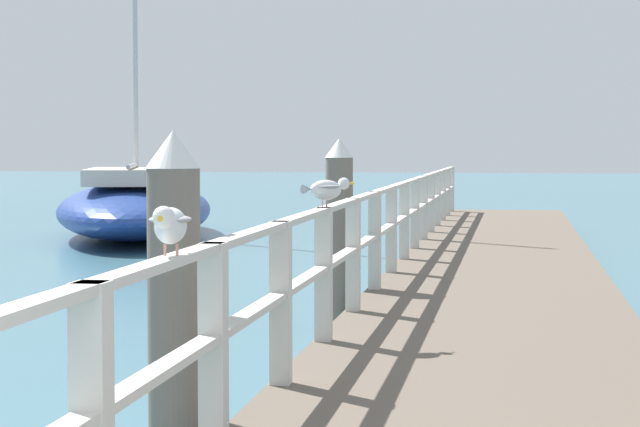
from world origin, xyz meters
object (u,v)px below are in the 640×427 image
at_px(dock_piling_far, 339,229).
at_px(seagull_background, 326,189).
at_px(dock_piling_near, 174,307).
at_px(boat_0, 135,207).
at_px(seagull_foreground, 170,224).

relative_size(dock_piling_far, seagull_background, 4.93).
relative_size(dock_piling_near, dock_piling_far, 1.00).
xyz_separation_m(dock_piling_near, seagull_background, (0.39, 2.70, 0.53)).
xyz_separation_m(dock_piling_far, seagull_background, (0.39, -3.26, 0.53)).
bearing_deg(dock_piling_far, boat_0, 117.90).
bearing_deg(seagull_foreground, boat_0, -79.29).
height_order(dock_piling_far, seagull_background, dock_piling_far).
relative_size(dock_piling_far, seagull_foreground, 3.95).
relative_size(dock_piling_near, seagull_background, 4.93).
xyz_separation_m(seagull_foreground, boat_0, (-6.08, 18.06, -0.89)).
bearing_deg(dock_piling_near, dock_piling_far, 90.00).
bearing_deg(dock_piling_far, seagull_background, -83.26).
bearing_deg(dock_piling_near, seagull_background, 81.86).
distance_m(seagull_foreground, seagull_background, 4.04).
height_order(seagull_foreground, boat_0, boat_0).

